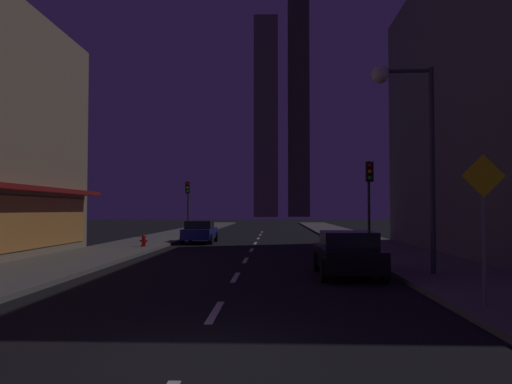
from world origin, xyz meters
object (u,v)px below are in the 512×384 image
traffic_light_far_left (188,196)px  pedestrian_crossing_sign (484,216)px  fire_hydrant_far_left (144,241)px  traffic_light_near_right (369,187)px  car_parked_far (200,232)px  street_lamp_right (405,117)px  car_parked_near (348,253)px

traffic_light_far_left → pedestrian_crossing_sign: 29.19m
fire_hydrant_far_left → traffic_light_near_right: 12.47m
car_parked_far → traffic_light_far_left: bearing=107.4°
pedestrian_crossing_sign → street_lamp_right: bearing=92.5°
traffic_light_far_left → pedestrian_crossing_sign: bearing=-67.6°
car_parked_near → car_parked_far: 16.96m
traffic_light_near_right → pedestrian_crossing_sign: 11.72m
fire_hydrant_far_left → car_parked_near: bearing=-47.5°
street_lamp_right → pedestrian_crossing_sign: (0.22, -5.11, -3.05)m
car_parked_near → traffic_light_far_left: (-9.10, 21.42, 2.45)m
traffic_light_far_left → street_lamp_right: (10.88, -21.86, 1.87)m
street_lamp_right → fire_hydrant_far_left: bearing=136.2°
car_parked_near → street_lamp_right: size_ratio=0.64×
traffic_light_near_right → street_lamp_right: street_lamp_right is taller
fire_hydrant_far_left → traffic_light_near_right: size_ratio=0.16×
fire_hydrant_far_left → traffic_light_far_left: size_ratio=0.16×
car_parked_far → fire_hydrant_far_left: (-2.30, -5.00, -0.29)m
car_parked_near → pedestrian_crossing_sign: (2.00, -5.56, 1.28)m
car_parked_far → street_lamp_right: bearing=-60.4°
car_parked_far → traffic_light_near_right: size_ratio=1.01×
car_parked_far → traffic_light_far_left: traffic_light_far_left is taller
car_parked_far → street_lamp_right: size_ratio=0.64×
car_parked_near → traffic_light_far_left: traffic_light_far_left is taller
car_parked_near → pedestrian_crossing_sign: pedestrian_crossing_sign is taller
street_lamp_right → pedestrian_crossing_sign: 5.96m
street_lamp_right → car_parked_near: bearing=165.9°
traffic_light_far_left → pedestrian_crossing_sign: size_ratio=1.33×
traffic_light_near_right → fire_hydrant_far_left: bearing=159.5°
fire_hydrant_far_left → traffic_light_near_right: traffic_light_near_right is taller
car_parked_near → traffic_light_near_right: (1.90, 6.10, 2.45)m
traffic_light_far_left → car_parked_far: bearing=-72.6°
traffic_light_near_right → traffic_light_far_left: bearing=125.7°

